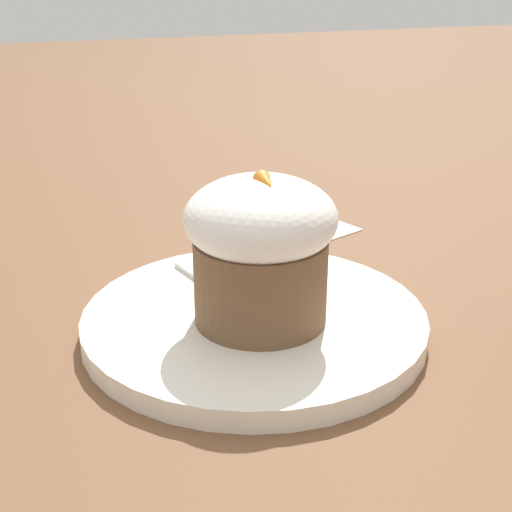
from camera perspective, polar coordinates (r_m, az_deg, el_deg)
name	(u,v)px	position (r m, az deg, el deg)	size (l,w,h in m)	color
ground_plane	(254,331)	(0.50, -0.15, -5.98)	(4.00, 4.00, 0.00)	brown
dessert_plate	(254,321)	(0.50, -0.15, -5.22)	(0.24, 0.24, 0.02)	white
carrot_cake	(256,247)	(0.46, 0.00, 0.69)	(0.10, 0.10, 0.10)	brown
spoon	(244,305)	(0.49, -0.93, -3.96)	(0.13, 0.05, 0.01)	silver
paper_napkin	(275,224)	(0.70, 1.52, 2.58)	(0.16, 0.15, 0.00)	white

